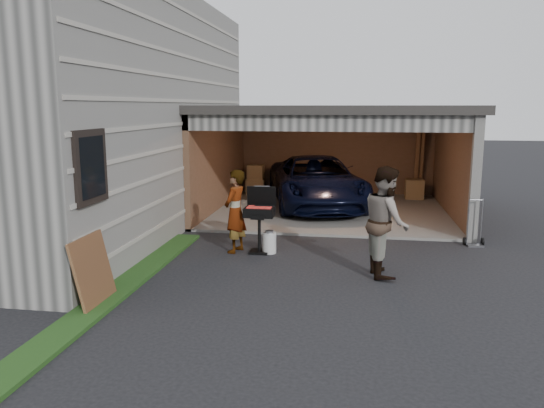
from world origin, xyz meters
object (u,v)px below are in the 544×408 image
Objects in this scene: woman at (235,211)px; bbq_grill at (260,214)px; minivan at (316,184)px; propane_tank at (269,243)px; man at (386,221)px; plywood_panel at (93,271)px; hand_truck at (474,237)px.

woman is 0.49m from bbq_grill.
woman reaches higher than minivan.
man is at bearing -25.56° from propane_tank.
plywood_panel is at bearing -123.14° from propane_tank.
man is at bearing -137.03° from hand_truck.
hand_truck is at bearing 35.30° from plywood_panel.
propane_tank is at bearing 56.86° from plywood_panel.
plywood_panel is (-2.08, -3.18, 0.31)m from propane_tank.
hand_truck is at bearing 16.48° from propane_tank.
minivan reaches higher than hand_truck.
man is 1.45× the size of bbq_grill.
man is at bearing -24.06° from bbq_grill.
propane_tank is at bearing -5.41° from bbq_grill.
hand_truck is (4.84, 1.25, -0.64)m from woman.
bbq_grill is 0.60m from propane_tank.
minivan is 4.86× the size of plywood_panel.
woman reaches higher than bbq_grill.
propane_tank is at bearing 106.17° from woman.
propane_tank is at bearing -109.91° from minivan.
man is at bearing -88.01° from minivan.
bbq_grill is (-0.75, -4.87, 0.07)m from minivan.
woman reaches higher than hand_truck.
man reaches higher than bbq_grill.
bbq_grill is 1.32× the size of hand_truck.
man is 1.91× the size of hand_truck.
man reaches higher than hand_truck.
propane_tank is at bearing 54.81° from man.
woman is 3.06m from man.
hand_truck is (1.96, 2.28, -0.76)m from man.
bbq_grill is at bearing 59.59° from plywood_panel.
plywood_panel is at bearing -121.52° from minivan.
minivan is 8.49m from plywood_panel.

